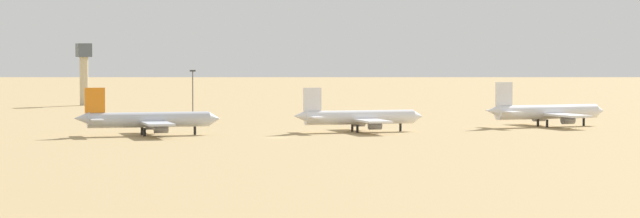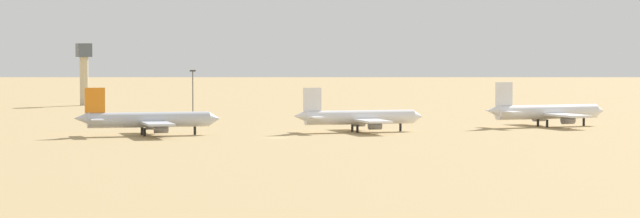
{
  "view_description": "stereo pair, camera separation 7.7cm",
  "coord_description": "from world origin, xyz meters",
  "px_view_note": "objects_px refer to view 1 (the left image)",
  "views": [
    {
      "loc": [
        -115.95,
        -293.41,
        21.12
      ],
      "look_at": [
        17.2,
        13.69,
        6.0
      ],
      "focal_mm": 74.36,
      "sensor_mm": 36.0,
      "label": 1
    },
    {
      "loc": [
        -115.87,
        -293.44,
        21.12
      ],
      "look_at": [
        17.2,
        13.69,
        6.0
      ],
      "focal_mm": 74.36,
      "sensor_mm": 36.0,
      "label": 2
    }
  ],
  "objects_px": {
    "parked_jet_white_5": "(546,112)",
    "light_pole_west": "(193,89)",
    "parked_jet_white_4": "(359,117)",
    "control_tower": "(84,68)",
    "parked_jet_orange_3": "(147,120)"
  },
  "relations": [
    {
      "from": "parked_jet_white_5",
      "to": "light_pole_west",
      "type": "height_order",
      "value": "light_pole_west"
    },
    {
      "from": "parked_jet_white_4",
      "to": "control_tower",
      "type": "relative_size",
      "value": 1.48
    },
    {
      "from": "control_tower",
      "to": "parked_jet_white_5",
      "type": "bearing_deg",
      "value": -66.04
    },
    {
      "from": "parked_jet_orange_3",
      "to": "light_pole_west",
      "type": "bearing_deg",
      "value": 73.02
    },
    {
      "from": "parked_jet_white_4",
      "to": "parked_jet_white_5",
      "type": "xyz_separation_m",
      "value": [
        56.75,
        0.73,
        0.28
      ]
    },
    {
      "from": "parked_jet_white_4",
      "to": "light_pole_west",
      "type": "bearing_deg",
      "value": 106.25
    },
    {
      "from": "parked_jet_orange_3",
      "to": "parked_jet_white_4",
      "type": "relative_size",
      "value": 1.03
    },
    {
      "from": "parked_jet_white_4",
      "to": "control_tower",
      "type": "xyz_separation_m",
      "value": [
        -26.36,
        187.74,
        10.34
      ]
    },
    {
      "from": "parked_jet_orange_3",
      "to": "light_pole_west",
      "type": "xyz_separation_m",
      "value": [
        38.98,
        84.58,
        4.62
      ]
    },
    {
      "from": "light_pole_west",
      "to": "control_tower",
      "type": "bearing_deg",
      "value": 97.16
    },
    {
      "from": "control_tower",
      "to": "light_pole_west",
      "type": "relative_size",
      "value": 1.6
    },
    {
      "from": "parked_jet_white_5",
      "to": "control_tower",
      "type": "xyz_separation_m",
      "value": [
        -83.11,
        187.01,
        10.06
      ]
    },
    {
      "from": "parked_jet_white_5",
      "to": "control_tower",
      "type": "height_order",
      "value": "control_tower"
    },
    {
      "from": "parked_jet_orange_3",
      "to": "parked_jet_white_5",
      "type": "relative_size",
      "value": 0.97
    },
    {
      "from": "parked_jet_white_5",
      "to": "control_tower",
      "type": "bearing_deg",
      "value": 114.97
    }
  ]
}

